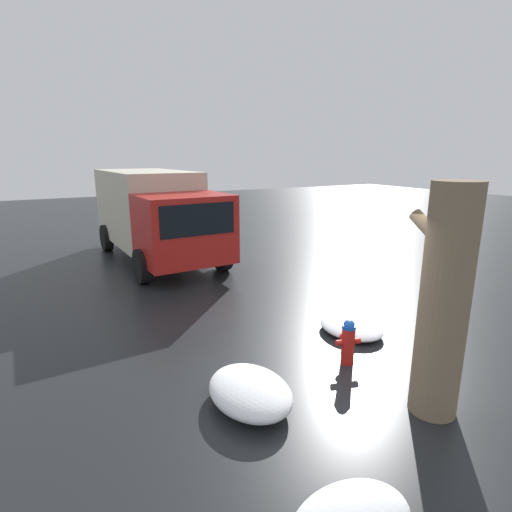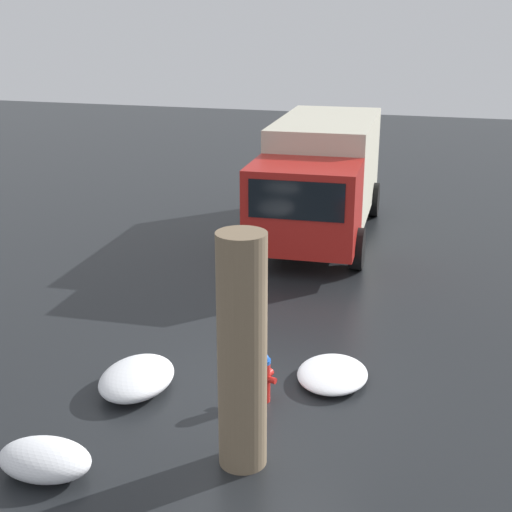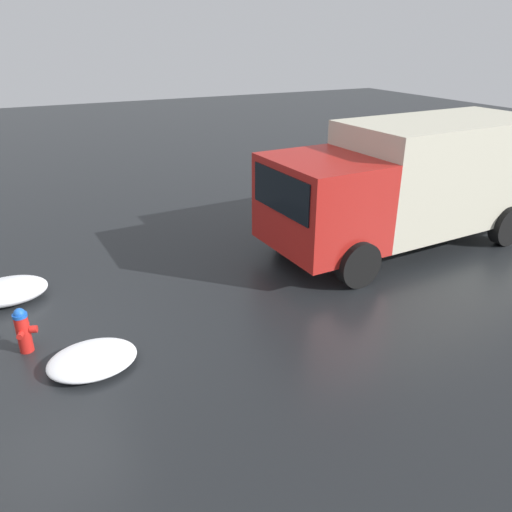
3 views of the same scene
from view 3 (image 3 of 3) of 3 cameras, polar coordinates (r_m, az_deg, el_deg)
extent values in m
plane|color=black|center=(8.48, -24.65, -9.80)|extent=(60.00, 60.00, 0.00)
cylinder|color=red|center=(8.33, -25.00, -8.09)|extent=(0.20, 0.20, 0.59)
cylinder|color=blue|center=(8.17, -25.40, -6.16)|extent=(0.21, 0.21, 0.05)
sphere|color=blue|center=(8.16, -25.43, -5.99)|extent=(0.17, 0.17, 0.17)
cylinder|color=red|center=(8.25, -24.07, -7.64)|extent=(0.13, 0.14, 0.11)
cylinder|color=red|center=(8.42, -24.85, -7.14)|extent=(0.11, 0.12, 0.09)
cylinder|color=red|center=(8.17, -25.34, -8.22)|extent=(0.11, 0.12, 0.09)
cube|color=red|center=(10.03, 7.42, 6.00)|extent=(1.98, 2.37, 1.78)
cube|color=black|center=(9.41, 2.80, 7.24)|extent=(0.11, 1.92, 0.78)
cube|color=beige|center=(12.09, 20.15, 9.10)|extent=(4.67, 2.49, 2.28)
cylinder|color=black|center=(9.57, 11.59, -0.92)|extent=(0.91, 0.32, 0.90)
cylinder|color=black|center=(11.26, 4.17, 3.39)|extent=(0.91, 0.32, 0.90)
cylinder|color=black|center=(12.62, 26.72, 3.13)|extent=(0.91, 0.32, 0.90)
cylinder|color=black|center=(13.95, 19.21, 6.20)|extent=(0.91, 0.32, 0.90)
ellipsoid|color=white|center=(7.72, -18.19, -11.17)|extent=(1.27, 1.04, 0.23)
ellipsoid|color=white|center=(10.03, -26.56, -3.62)|extent=(1.37, 1.02, 0.37)
camera|label=1|loc=(12.24, -49.33, 10.26)|focal=28.00mm
camera|label=2|loc=(10.15, -89.48, 5.22)|focal=50.00mm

